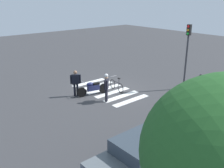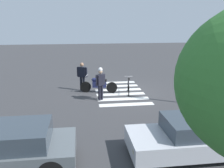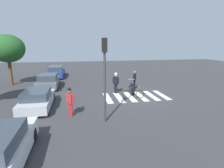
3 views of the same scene
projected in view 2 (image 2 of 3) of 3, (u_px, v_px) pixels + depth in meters
name	position (u px, v px, depth m)	size (l,w,h in m)	color
ground_plane	(119.00, 92.00, 14.58)	(60.00, 60.00, 0.00)	#38383A
police_motorcycle	(99.00, 85.00, 14.38)	(2.18, 0.75, 1.03)	black
leaning_bicycle	(128.00, 87.00, 14.23)	(0.46, 1.65, 0.98)	black
officer_on_foot	(100.00, 81.00, 12.87)	(0.54, 0.46, 1.78)	black
officer_by_motorcycle	(82.00, 75.00, 14.63)	(0.61, 0.41, 1.72)	black
pedestrian_bystander	(215.00, 101.00, 9.95)	(0.51, 0.47, 1.72)	#B22D33
crosswalk_stripes	(119.00, 92.00, 14.58)	(2.81, 4.95, 0.01)	silver
car_silver_sedan	(195.00, 137.00, 7.76)	(4.14, 1.75, 1.22)	black
car_grey_coupe	(7.00, 149.00, 6.93)	(3.95, 1.83, 1.31)	black
traffic_light_pole	(221.00, 47.00, 11.37)	(0.34, 0.26, 4.42)	#38383D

